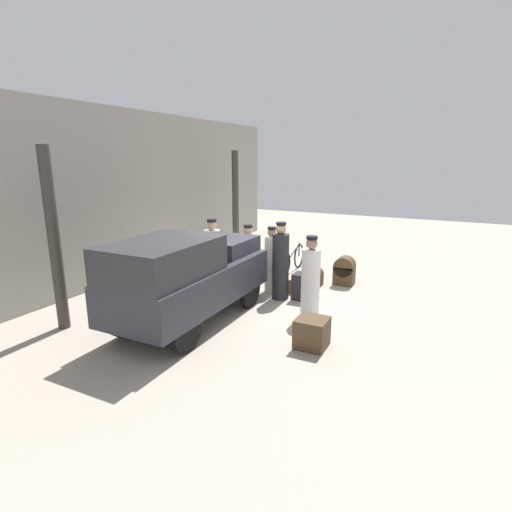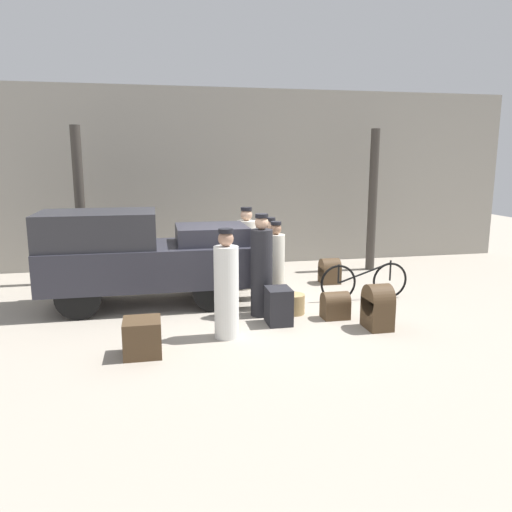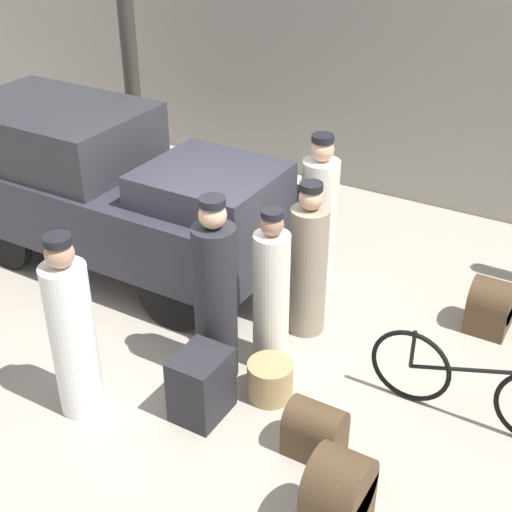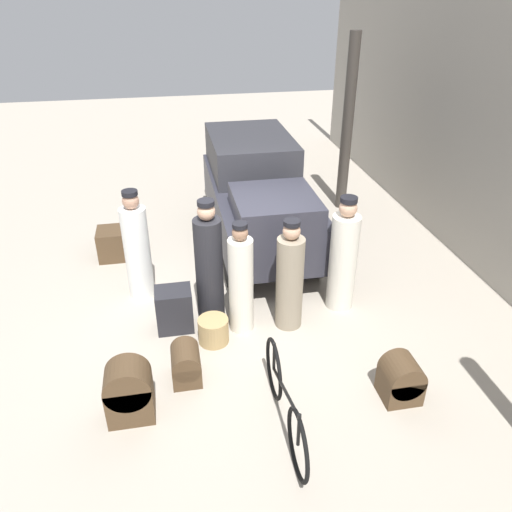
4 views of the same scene
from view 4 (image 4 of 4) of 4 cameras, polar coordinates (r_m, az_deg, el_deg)
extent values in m
plane|color=#A89E8E|center=(7.54, -1.78, -5.69)|extent=(30.00, 30.00, 0.00)
cylinder|color=#38332D|center=(10.33, 10.41, 14.45)|extent=(0.22, 0.22, 3.46)
cylinder|color=black|center=(8.13, 6.84, 0.20)|extent=(0.78, 0.12, 0.78)
cylinder|color=black|center=(7.85, -3.09, -0.73)|extent=(0.78, 0.12, 0.78)
cylinder|color=black|center=(10.16, 3.02, 6.63)|extent=(0.78, 0.12, 0.78)
cylinder|color=black|center=(9.95, -4.98, 6.03)|extent=(0.78, 0.12, 0.78)
cube|color=#2D2D38|center=(8.81, 0.36, 5.72)|extent=(3.80, 1.58, 0.75)
cube|color=#2D2D33|center=(9.35, -0.65, 11.73)|extent=(2.09, 1.45, 0.65)
cube|color=#2D2D38|center=(7.49, 2.18, 5.74)|extent=(1.33, 1.23, 0.34)
torus|color=black|center=(5.20, 4.81, -20.67)|extent=(0.73, 0.04, 0.73)
torus|color=black|center=(5.92, 2.05, -12.74)|extent=(0.73, 0.04, 0.73)
cylinder|color=black|center=(5.42, 3.36, -15.13)|extent=(1.10, 0.04, 0.39)
cylinder|color=black|center=(5.80, 2.08, -11.37)|extent=(0.04, 0.04, 0.38)
cylinder|color=black|center=(5.04, 4.91, -19.18)|extent=(0.04, 0.04, 0.41)
cylinder|color=tan|center=(6.79, -4.89, -8.47)|extent=(0.41, 0.41, 0.36)
cylinder|color=silver|center=(7.26, 9.88, -0.78)|extent=(0.40, 0.40, 1.47)
sphere|color=tan|center=(6.88, 10.49, 5.40)|extent=(0.25, 0.25, 0.25)
cylinder|color=black|center=(6.83, 10.59, 6.37)|extent=(0.24, 0.24, 0.07)
cylinder|color=gray|center=(6.81, 3.86, -3.13)|extent=(0.37, 0.37, 1.36)
sphere|color=tan|center=(6.41, 4.09, 2.86)|extent=(0.23, 0.23, 0.23)
cylinder|color=black|center=(6.36, 4.13, 3.82)|extent=(0.22, 0.22, 0.06)
cylinder|color=silver|center=(6.72, -1.73, -3.42)|extent=(0.34, 0.34, 1.39)
sphere|color=#936B51|center=(6.32, -1.84, 2.66)|extent=(0.21, 0.21, 0.21)
cylinder|color=black|center=(6.27, -1.85, 3.53)|extent=(0.20, 0.20, 0.06)
cylinder|color=#232328|center=(6.93, -5.35, -1.64)|extent=(0.39, 0.39, 1.54)
sphere|color=tan|center=(6.52, -5.72, 5.08)|extent=(0.24, 0.24, 0.24)
cylinder|color=black|center=(6.47, -5.77, 6.07)|extent=(0.23, 0.23, 0.07)
cylinder|color=white|center=(7.63, -13.38, 0.32)|extent=(0.38, 0.38, 1.45)
sphere|color=tan|center=(7.27, -14.14, 6.12)|extent=(0.24, 0.24, 0.24)
cylinder|color=black|center=(7.22, -14.26, 7.00)|extent=(0.23, 0.23, 0.07)
cube|color=#4C3823|center=(5.91, -14.18, -15.59)|extent=(0.39, 0.51, 0.49)
cylinder|color=#4C3823|center=(5.74, -14.49, -13.83)|extent=(0.39, 0.51, 0.51)
cube|color=#232328|center=(7.02, -9.31, -6.02)|extent=(0.40, 0.50, 0.62)
cube|color=#4C3823|center=(6.30, -7.96, -12.60)|extent=(0.46, 0.35, 0.30)
cylinder|color=#4C3823|center=(6.20, -8.06, -11.57)|extent=(0.46, 0.35, 0.35)
cube|color=#4C3823|center=(6.23, 16.11, -14.01)|extent=(0.41, 0.44, 0.35)
cylinder|color=#4C3823|center=(6.11, 16.34, -12.83)|extent=(0.41, 0.44, 0.44)
cube|color=#4C3823|center=(9.01, -15.92, 1.39)|extent=(0.53, 0.53, 0.52)
camera|label=1|loc=(14.52, -24.57, 22.80)|focal=28.00mm
camera|label=2|loc=(11.19, -56.41, 8.46)|focal=35.00mm
camera|label=3|loc=(4.88, -66.37, 12.77)|focal=50.00mm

